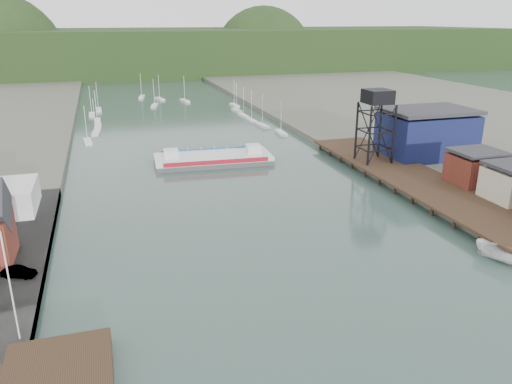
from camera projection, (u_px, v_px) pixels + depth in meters
ground at (352, 351)px, 52.07m from camera, size 600.00×600.00×0.00m
east_land at (504, 134)px, 149.68m from camera, size 120.00×400.00×3.20m
east_pier at (413, 177)px, 102.27m from camera, size 14.00×70.00×2.45m
flagpole at (10, 287)px, 49.46m from camera, size 0.16×0.16×12.00m
lift_tower at (377, 101)px, 108.91m from camera, size 6.50×6.50×16.00m
blue_shed at (427, 133)px, 117.69m from camera, size 20.50×14.50×11.30m
marina_sailboats at (171, 115)px, 176.93m from camera, size 57.71×92.65×0.90m
distant_hills at (128, 55)px, 319.50m from camera, size 500.00×120.00×80.00m
chain_ferry at (213, 159)px, 118.86m from camera, size 28.04×12.67×3.95m
motorboat at (497, 253)px, 70.89m from camera, size 4.44×7.12×2.58m
car_west_b at (19, 272)px, 63.37m from camera, size 4.49×3.01×1.40m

